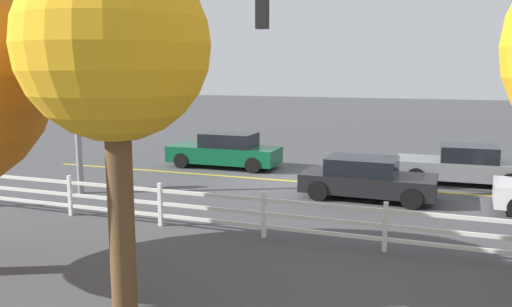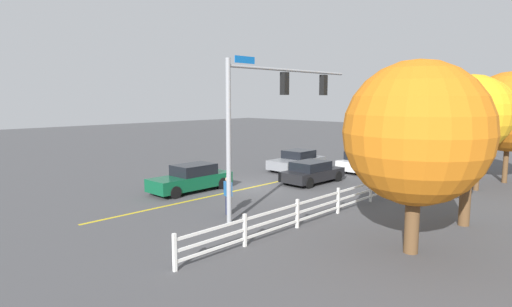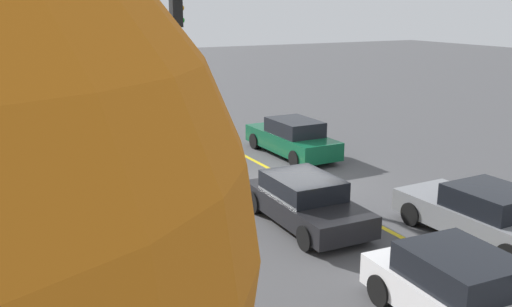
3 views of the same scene
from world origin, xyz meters
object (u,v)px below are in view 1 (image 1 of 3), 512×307
pedestrian (120,162)px  tree_0 (114,49)px  car_2 (225,151)px  car_0 (366,178)px  car_1 (463,165)px

pedestrian → tree_0: 10.25m
car_2 → tree_0: 13.88m
car_0 → car_1: 4.54m
tree_0 → car_2: bearing=-73.9°
car_1 → car_2: car_2 is taller
car_0 → pedestrian: bearing=-168.1°
car_0 → pedestrian: pedestrian is taller
car_0 → tree_0: size_ratio=0.70×
car_2 → tree_0: size_ratio=0.79×
car_1 → tree_0: (5.63, 12.89, 3.72)m
car_2 → tree_0: (-3.70, 12.86, 3.69)m
car_2 → tree_0: tree_0 is taller
car_0 → tree_0: 10.50m
car_1 → car_2: bearing=-1.3°
car_1 → pedestrian: pedestrian is taller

